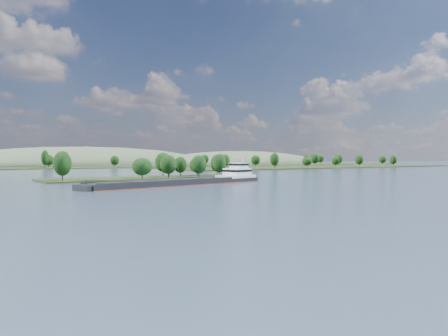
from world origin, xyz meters
TOP-DOWN VIEW (x-y plane):
  - ground at (0.00, 120.00)m, footprint 1800.00×1800.00m
  - tree_island at (5.63, 179.11)m, footprint 100.00×31.55m
  - right_bank at (231.74, 299.76)m, footprint 320.00×90.00m
  - back_shoreline at (8.07, 399.78)m, footprint 900.00×60.00m
  - hill_east at (260.00, 470.00)m, footprint 260.00×140.00m
  - hill_west at (60.00, 500.00)m, footprint 320.00×160.00m
  - cargo_barge at (-4.31, 133.10)m, footprint 80.03×27.96m

SIDE VIEW (x-z plane):
  - ground at x=0.00m, z-range 0.00..0.00m
  - hill_east at x=260.00m, z-range -18.00..18.00m
  - hill_west at x=60.00m, z-range -22.00..22.00m
  - back_shoreline at x=8.07m, z-range -7.67..9.04m
  - right_bank at x=231.74m, z-range -6.48..8.65m
  - cargo_barge at x=-4.31m, z-range -4.05..6.78m
  - tree_island at x=5.63m, z-range -2.80..10.58m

